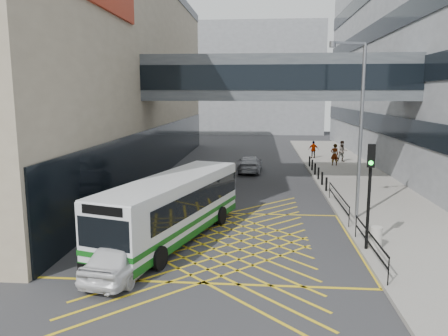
% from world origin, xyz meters
% --- Properties ---
extents(ground, '(120.00, 120.00, 0.00)m').
position_xyz_m(ground, '(0.00, 0.00, 0.00)').
color(ground, '#333335').
extents(building_whsmith, '(24.17, 42.00, 16.00)m').
position_xyz_m(building_whsmith, '(-17.98, 16.00, 8.00)').
color(building_whsmith, tan).
rests_on(building_whsmith, ground).
extents(building_far, '(28.00, 16.00, 18.00)m').
position_xyz_m(building_far, '(-2.00, 60.00, 9.00)').
color(building_far, gray).
rests_on(building_far, ground).
extents(skybridge, '(20.00, 4.10, 3.00)m').
position_xyz_m(skybridge, '(3.00, 12.00, 7.50)').
color(skybridge, '#474C51').
rests_on(skybridge, ground).
extents(pavement, '(6.00, 54.00, 0.16)m').
position_xyz_m(pavement, '(9.00, 15.00, 0.08)').
color(pavement, gray).
rests_on(pavement, ground).
extents(box_junction, '(12.00, 9.00, 0.01)m').
position_xyz_m(box_junction, '(0.00, 0.00, 0.00)').
color(box_junction, gold).
rests_on(box_junction, ground).
extents(bus, '(5.08, 10.28, 2.82)m').
position_xyz_m(bus, '(-1.91, 0.10, 1.51)').
color(bus, silver).
rests_on(bus, ground).
extents(car_white, '(2.62, 4.79, 1.44)m').
position_xyz_m(car_white, '(-2.89, -4.00, 0.72)').
color(car_white, silver).
rests_on(car_white, ground).
extents(car_dark, '(2.56, 4.90, 1.46)m').
position_xyz_m(car_dark, '(-2.56, 9.48, 0.73)').
color(car_dark, black).
rests_on(car_dark, ground).
extents(car_silver, '(2.18, 4.75, 1.45)m').
position_xyz_m(car_silver, '(1.05, 17.65, 0.73)').
color(car_silver, gray).
rests_on(car_silver, ground).
extents(traffic_light, '(0.34, 0.52, 4.34)m').
position_xyz_m(traffic_light, '(6.24, -1.09, 2.99)').
color(traffic_light, black).
rests_on(traffic_light, pavement).
extents(street_lamp, '(1.95, 0.86, 8.74)m').
position_xyz_m(street_lamp, '(6.69, 3.68, 5.14)').
color(street_lamp, slate).
rests_on(street_lamp, pavement).
extents(litter_bin, '(0.52, 0.52, 0.89)m').
position_xyz_m(litter_bin, '(6.66, -0.83, 0.61)').
color(litter_bin, '#ADA89E').
rests_on(litter_bin, pavement).
extents(kerb_railings, '(0.05, 12.54, 1.00)m').
position_xyz_m(kerb_railings, '(6.15, 1.78, 0.88)').
color(kerb_railings, black).
rests_on(kerb_railings, pavement).
extents(bollards, '(0.14, 10.14, 0.90)m').
position_xyz_m(bollards, '(6.25, 15.00, 0.61)').
color(bollards, black).
rests_on(bollards, pavement).
extents(pedestrian_a, '(0.84, 0.65, 1.93)m').
position_xyz_m(pedestrian_a, '(8.52, 20.77, 1.12)').
color(pedestrian_a, gray).
rests_on(pedestrian_a, pavement).
extents(pedestrian_b, '(1.01, 0.65, 1.96)m').
position_xyz_m(pedestrian_b, '(9.61, 23.03, 1.14)').
color(pedestrian_b, gray).
rests_on(pedestrian_b, pavement).
extents(pedestrian_c, '(1.04, 0.56, 1.71)m').
position_xyz_m(pedestrian_c, '(7.18, 25.20, 1.01)').
color(pedestrian_c, gray).
rests_on(pedestrian_c, pavement).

